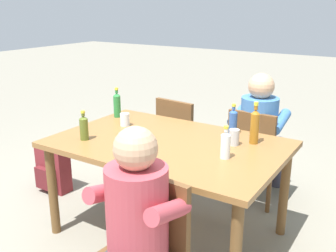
# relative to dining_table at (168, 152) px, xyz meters

# --- Properties ---
(ground_plane) EXTENTS (24.00, 24.00, 0.00)m
(ground_plane) POSITION_rel_dining_table_xyz_m (0.00, 0.00, -0.68)
(ground_plane) COLOR gray
(dining_table) EXTENTS (1.67, 1.10, 0.77)m
(dining_table) POSITION_rel_dining_table_xyz_m (0.00, 0.00, 0.00)
(dining_table) COLOR olive
(dining_table) RESTS_ON ground_plane
(chair_near_right) EXTENTS (0.48, 0.48, 0.87)m
(chair_near_right) POSITION_rel_dining_table_xyz_m (0.38, -0.85, -0.19)
(chair_near_right) COLOR brown
(chair_near_right) RESTS_ON ground_plane
(chair_far_right) EXTENTS (0.45, 0.45, 0.87)m
(chair_far_right) POSITION_rel_dining_table_xyz_m (0.37, 0.85, -0.19)
(chair_far_right) COLOR brown
(chair_far_right) RESTS_ON ground_plane
(chair_far_left) EXTENTS (0.48, 0.48, 0.87)m
(chair_far_left) POSITION_rel_dining_table_xyz_m (-0.38, 0.85, -0.19)
(chair_far_left) COLOR brown
(chair_far_left) RESTS_ON ground_plane
(person_in_white_shirt) EXTENTS (0.47, 0.62, 1.18)m
(person_in_white_shirt) POSITION_rel_dining_table_xyz_m (0.38, -0.96, -0.03)
(person_in_white_shirt) COLOR #B7424C
(person_in_white_shirt) RESTS_ON ground_plane
(person_in_plaid_shirt) EXTENTS (0.47, 0.62, 1.18)m
(person_in_plaid_shirt) POSITION_rel_dining_table_xyz_m (0.38, 0.96, -0.03)
(person_in_plaid_shirt) COLOR #3D70B2
(person_in_plaid_shirt) RESTS_ON ground_plane
(bottle_green) EXTENTS (0.06, 0.06, 0.27)m
(bottle_green) POSITION_rel_dining_table_xyz_m (-0.73, 0.31, 0.20)
(bottle_green) COLOR #287A38
(bottle_green) RESTS_ON dining_table
(bottle_amber) EXTENTS (0.06, 0.06, 0.31)m
(bottle_amber) POSITION_rel_dining_table_xyz_m (0.54, 0.30, 0.21)
(bottle_amber) COLOR #996019
(bottle_amber) RESTS_ON dining_table
(bottle_blue) EXTENTS (0.06, 0.06, 0.24)m
(bottle_blue) POSITION_rel_dining_table_xyz_m (0.33, 0.42, 0.19)
(bottle_blue) COLOR #2D56A3
(bottle_blue) RESTS_ON dining_table
(bottle_clear) EXTENTS (0.06, 0.06, 0.22)m
(bottle_clear) POSITION_rel_dining_table_xyz_m (0.49, -0.07, 0.18)
(bottle_clear) COLOR white
(bottle_clear) RESTS_ON dining_table
(bottle_olive) EXTENTS (0.06, 0.06, 0.22)m
(bottle_olive) POSITION_rel_dining_table_xyz_m (-0.55, -0.30, 0.18)
(bottle_olive) COLOR #566623
(bottle_olive) RESTS_ON dining_table
(cup_steel) EXTENTS (0.07, 0.07, 0.12)m
(cup_steel) POSITION_rel_dining_table_xyz_m (0.44, 0.20, 0.14)
(cup_steel) COLOR #B2B7BC
(cup_steel) RESTS_ON dining_table
(cup_glass) EXTENTS (0.08, 0.08, 0.10)m
(cup_glass) POSITION_rel_dining_table_xyz_m (-0.51, 0.14, 0.13)
(cup_glass) COLOR silver
(cup_glass) RESTS_ON dining_table
(backpack_by_near_side) EXTENTS (0.33, 0.21, 0.47)m
(backpack_by_near_side) POSITION_rel_dining_table_xyz_m (-1.33, 0.03, -0.46)
(backpack_by_near_side) COLOR maroon
(backpack_by_near_side) RESTS_ON ground_plane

